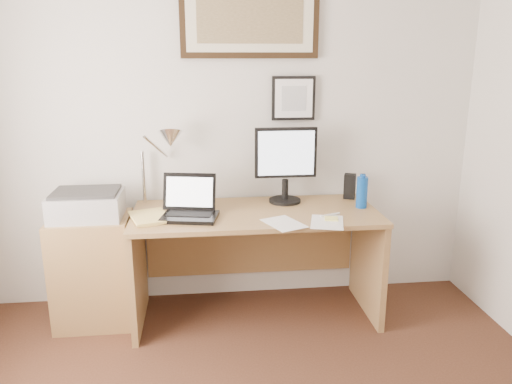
{
  "coord_description": "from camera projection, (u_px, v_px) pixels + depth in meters",
  "views": [
    {
      "loc": [
        -0.2,
        -1.46,
        1.73
      ],
      "look_at": [
        0.13,
        1.43,
        0.94
      ],
      "focal_mm": 35.0,
      "sensor_mm": 36.0,
      "label": 1
    }
  ],
  "objects": [
    {
      "name": "wall_back",
      "position": [
        228.0,
        128.0,
        3.46
      ],
      "size": [
        3.5,
        0.02,
        2.5
      ],
      "primitive_type": "cube",
      "color": "silver",
      "rests_on": "ground"
    },
    {
      "name": "side_cabinet",
      "position": [
        94.0,
        270.0,
        3.29
      ],
      "size": [
        0.5,
        0.4,
        0.73
      ],
      "primitive_type": "cube",
      "color": "olive",
      "rests_on": "floor"
    },
    {
      "name": "water_bottle",
      "position": [
        362.0,
        192.0,
        3.32
      ],
      "size": [
        0.07,
        0.07,
        0.21
      ],
      "primitive_type": "cylinder",
      "color": "#0B429A",
      "rests_on": "desk"
    },
    {
      "name": "bottle_cap",
      "position": [
        363.0,
        176.0,
        3.29
      ],
      "size": [
        0.04,
        0.04,
        0.02
      ],
      "primitive_type": "cylinder",
      "color": "#0B429A",
      "rests_on": "water_bottle"
    },
    {
      "name": "speaker",
      "position": [
        350.0,
        186.0,
        3.54
      ],
      "size": [
        0.1,
        0.09,
        0.18
      ],
      "primitive_type": "cube",
      "rotation": [
        0.0,
        0.0,
        -0.4
      ],
      "color": "black",
      "rests_on": "desk"
    },
    {
      "name": "paper_sheet_a",
      "position": [
        284.0,
        223.0,
        3.02
      ],
      "size": [
        0.28,
        0.32,
        0.0
      ],
      "primitive_type": "cube",
      "rotation": [
        0.0,
        0.0,
        0.4
      ],
      "color": "white",
      "rests_on": "desk"
    },
    {
      "name": "paper_sheet_b",
      "position": [
        327.0,
        222.0,
        3.04
      ],
      "size": [
        0.26,
        0.32,
        0.0
      ],
      "primitive_type": "cube",
      "rotation": [
        0.0,
        0.0,
        -0.26
      ],
      "color": "white",
      "rests_on": "desk"
    },
    {
      "name": "sticky_pad",
      "position": [
        331.0,
        219.0,
        3.09
      ],
      "size": [
        0.1,
        0.1,
        0.01
      ],
      "primitive_type": "cube",
      "rotation": [
        0.0,
        0.0,
        -0.24
      ],
      "color": "#FFF778",
      "rests_on": "desk"
    },
    {
      "name": "marker_pen",
      "position": [
        330.0,
        215.0,
        3.16
      ],
      "size": [
        0.14,
        0.06,
        0.02
      ],
      "primitive_type": "cylinder",
      "rotation": [
        0.0,
        1.57,
        0.35
      ],
      "color": "white",
      "rests_on": "desk"
    },
    {
      "name": "book",
      "position": [
        132.0,
        220.0,
        3.06
      ],
      "size": [
        0.3,
        0.35,
        0.02
      ],
      "primitive_type": "imported",
      "rotation": [
        0.0,
        0.0,
        0.32
      ],
      "color": "#E5C96B",
      "rests_on": "desk"
    },
    {
      "name": "desk",
      "position": [
        254.0,
        241.0,
        3.4
      ],
      "size": [
        1.6,
        0.7,
        0.75
      ],
      "color": "olive",
      "rests_on": "floor"
    },
    {
      "name": "laptop",
      "position": [
        190.0,
        208.0,
        3.14
      ],
      "size": [
        0.38,
        0.36,
        0.26
      ],
      "color": "black",
      "rests_on": "desk"
    },
    {
      "name": "lcd_monitor",
      "position": [
        286.0,
        161.0,
        3.38
      ],
      "size": [
        0.42,
        0.22,
        0.52
      ],
      "color": "black",
      "rests_on": "desk"
    },
    {
      "name": "printer",
      "position": [
        87.0,
        204.0,
        3.17
      ],
      "size": [
        0.44,
        0.34,
        0.18
      ],
      "color": "#A4A4A7",
      "rests_on": "side_cabinet"
    },
    {
      "name": "desk_lamp",
      "position": [
        168.0,
        142.0,
        3.25
      ],
      "size": [
        0.29,
        0.27,
        0.53
      ],
      "color": "silver",
      "rests_on": "desk"
    },
    {
      "name": "picture_large",
      "position": [
        250.0,
        21.0,
        3.27
      ],
      "size": [
        0.92,
        0.04,
        0.47
      ],
      "color": "black",
      "rests_on": "wall_back"
    },
    {
      "name": "picture_small",
      "position": [
        294.0,
        98.0,
        3.43
      ],
      "size": [
        0.3,
        0.03,
        0.3
      ],
      "color": "black",
      "rests_on": "wall_back"
    }
  ]
}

